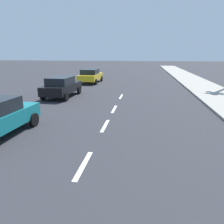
% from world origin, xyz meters
% --- Properties ---
extents(ground_plane, '(160.00, 160.00, 0.00)m').
position_xyz_m(ground_plane, '(0.00, 20.00, 0.00)').
color(ground_plane, '#2D2D33').
extents(sidewalk_strip, '(3.60, 80.00, 0.14)m').
position_xyz_m(sidewalk_strip, '(7.62, 22.00, 0.07)').
color(sidewalk_strip, '#9E998E').
rests_on(sidewalk_strip, ground).
extents(lane_stripe_2, '(0.16, 1.80, 0.01)m').
position_xyz_m(lane_stripe_2, '(0.00, 8.90, 0.00)').
color(lane_stripe_2, white).
rests_on(lane_stripe_2, ground).
extents(lane_stripe_3, '(0.16, 1.80, 0.01)m').
position_xyz_m(lane_stripe_3, '(0.00, 12.64, 0.00)').
color(lane_stripe_3, white).
rests_on(lane_stripe_3, ground).
extents(lane_stripe_4, '(0.16, 1.80, 0.01)m').
position_xyz_m(lane_stripe_4, '(0.00, 15.80, 0.00)').
color(lane_stripe_4, white).
rests_on(lane_stripe_4, ground).
extents(lane_stripe_5, '(0.16, 1.80, 0.01)m').
position_xyz_m(lane_stripe_5, '(0.00, 19.79, 0.00)').
color(lane_stripe_5, white).
rests_on(lane_stripe_5, ground).
extents(parked_car_black, '(2.07, 4.30, 1.57)m').
position_xyz_m(parked_car_black, '(-4.57, 18.97, 0.84)').
color(parked_car_black, black).
rests_on(parked_car_black, ground).
extents(parked_car_yellow, '(2.12, 4.58, 1.57)m').
position_xyz_m(parked_car_yellow, '(-4.36, 27.38, 0.84)').
color(parked_car_yellow, gold).
rests_on(parked_car_yellow, ground).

